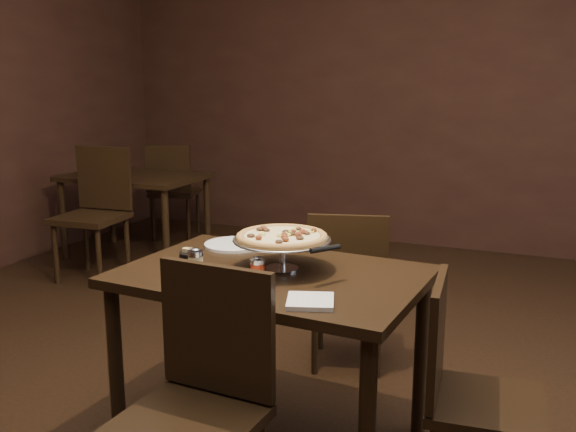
% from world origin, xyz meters
% --- Properties ---
extents(room, '(6.04, 7.04, 2.84)m').
position_xyz_m(room, '(0.06, 0.03, 1.40)').
color(room, black).
rests_on(room, ground).
extents(dining_table, '(1.22, 0.86, 0.73)m').
position_xyz_m(dining_table, '(0.01, 0.07, 0.64)').
color(dining_table, black).
rests_on(dining_table, ground).
extents(background_table, '(1.11, 0.74, 0.69)m').
position_xyz_m(background_table, '(-2.20, 2.19, 0.60)').
color(background_table, black).
rests_on(background_table, ground).
extents(pizza_stand, '(0.39, 0.39, 0.16)m').
position_xyz_m(pizza_stand, '(0.04, 0.12, 0.87)').
color(pizza_stand, '#B4B5BB').
rests_on(pizza_stand, dining_table).
extents(parmesan_shaker, '(0.06, 0.06, 0.11)m').
position_xyz_m(parmesan_shaker, '(-0.24, -0.08, 0.79)').
color(parmesan_shaker, '#EDEBB8').
rests_on(parmesan_shaker, dining_table).
extents(pepper_flake_shaker, '(0.06, 0.06, 0.10)m').
position_xyz_m(pepper_flake_shaker, '(0.01, -0.06, 0.78)').
color(pepper_flake_shaker, maroon).
rests_on(pepper_flake_shaker, dining_table).
extents(packet_caddy, '(0.09, 0.09, 0.07)m').
position_xyz_m(packet_caddy, '(-0.33, 0.02, 0.77)').
color(packet_caddy, black).
rests_on(packet_caddy, dining_table).
extents(napkin_stack, '(0.20, 0.20, 0.02)m').
position_xyz_m(napkin_stack, '(0.28, -0.21, 0.74)').
color(napkin_stack, silver).
rests_on(napkin_stack, dining_table).
extents(plate_left, '(0.27, 0.27, 0.01)m').
position_xyz_m(plate_left, '(-0.31, 0.36, 0.74)').
color(plate_left, white).
rests_on(plate_left, dining_table).
extents(plate_near, '(0.23, 0.23, 0.01)m').
position_xyz_m(plate_near, '(0.03, -0.24, 0.74)').
color(plate_near, white).
rests_on(plate_near, dining_table).
extents(serving_spatula, '(0.17, 0.17, 0.03)m').
position_xyz_m(serving_spatula, '(0.25, 0.02, 0.86)').
color(serving_spatula, '#B4B5BB').
rests_on(serving_spatula, pizza_stand).
extents(chair_far, '(0.48, 0.48, 0.84)m').
position_xyz_m(chair_far, '(0.09, 0.84, 0.46)').
color(chair_far, black).
rests_on(chair_far, ground).
extents(chair_near, '(0.44, 0.44, 0.90)m').
position_xyz_m(chair_near, '(0.03, -0.53, 0.49)').
color(chair_near, black).
rests_on(chair_near, ground).
extents(chair_side, '(0.42, 0.42, 0.82)m').
position_xyz_m(chair_side, '(0.80, -0.04, 0.45)').
color(chair_side, black).
rests_on(chair_side, ground).
extents(bg_chair_far, '(0.51, 0.51, 0.89)m').
position_xyz_m(bg_chair_far, '(-2.25, 2.83, 0.49)').
color(bg_chair_far, black).
rests_on(bg_chair_far, ground).
extents(bg_chair_near, '(0.49, 0.49, 0.97)m').
position_xyz_m(bg_chair_near, '(-2.14, 1.62, 0.53)').
color(bg_chair_near, black).
rests_on(bg_chair_near, ground).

